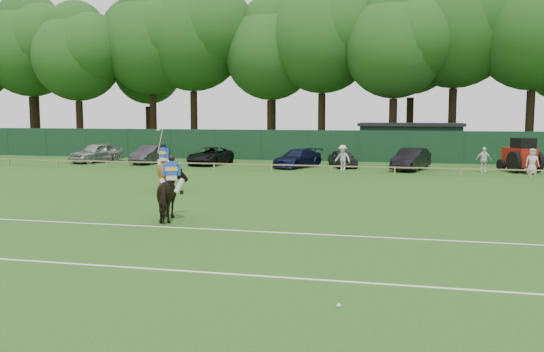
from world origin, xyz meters
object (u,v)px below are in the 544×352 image
(hatch_grey, at_px, (343,159))
(spectator_right, at_px, (532,162))
(sedan_silver, at_px, (97,152))
(spectator_mid, at_px, (484,160))
(horse_dark, at_px, (172,195))
(polo_ball, at_px, (339,306))
(tractor, at_px, (521,156))
(horse_chestnut, at_px, (164,172))
(sedan_grey, at_px, (150,154))
(utility_shed, at_px, (410,141))
(sedan_navy, at_px, (298,158))
(spectator_left, at_px, (343,158))
(estate_black, at_px, (411,159))
(suv_black, at_px, (210,156))

(hatch_grey, height_order, spectator_right, spectator_right)
(sedan_silver, height_order, spectator_mid, spectator_mid)
(horse_dark, relative_size, spectator_mid, 1.32)
(polo_ball, bearing_deg, tractor, 73.50)
(horse_chestnut, relative_size, sedan_silver, 0.41)
(sedan_grey, xyz_separation_m, polo_ball, (17.86, -29.63, -0.65))
(sedan_grey, bearing_deg, utility_shed, 24.34)
(sedan_navy, relative_size, utility_shed, 0.54)
(sedan_navy, relative_size, spectator_left, 2.61)
(spectator_left, bearing_deg, horse_dark, -82.90)
(polo_ball, bearing_deg, sedan_silver, 127.05)
(utility_shed, bearing_deg, horse_chestnut, -118.76)
(sedan_grey, relative_size, utility_shed, 0.50)
(polo_ball, xyz_separation_m, utility_shed, (1.63, 37.81, 1.49))
(sedan_navy, bearing_deg, tractor, 23.84)
(spectator_right, bearing_deg, sedan_silver, 173.32)
(sedan_silver, bearing_deg, estate_black, 17.46)
(horse_dark, distance_m, tractor, 26.24)
(suv_black, height_order, sedan_navy, suv_black)
(horse_dark, height_order, spectator_left, horse_dark)
(horse_dark, bearing_deg, estate_black, -129.83)
(sedan_silver, bearing_deg, sedan_navy, 17.04)
(sedan_grey, relative_size, tractor, 1.33)
(sedan_grey, bearing_deg, estate_black, -0.56)
(sedan_silver, height_order, tractor, tractor)
(sedan_navy, bearing_deg, spectator_mid, 19.57)
(utility_shed, bearing_deg, tractor, -50.91)
(sedan_grey, height_order, hatch_grey, sedan_grey)
(tractor, bearing_deg, horse_chestnut, -167.45)
(sedan_grey, height_order, spectator_right, spectator_right)
(sedan_grey, xyz_separation_m, hatch_grey, (14.75, 0.33, -0.08))
(horse_chestnut, distance_m, sedan_silver, 18.40)
(horse_chestnut, height_order, estate_black, horse_chestnut)
(sedan_silver, height_order, suv_black, sedan_silver)
(spectator_left, relative_size, utility_shed, 0.21)
(estate_black, distance_m, utility_shed, 8.94)
(spectator_mid, bearing_deg, sedan_navy, 173.40)
(hatch_grey, xyz_separation_m, estate_black, (4.76, -1.05, 0.13))
(estate_black, xyz_separation_m, spectator_left, (-4.51, -1.28, 0.12))
(sedan_grey, height_order, utility_shed, utility_shed)
(sedan_silver, height_order, estate_black, sedan_silver)
(suv_black, relative_size, sedan_navy, 1.05)
(sedan_silver, relative_size, polo_ball, 50.56)
(suv_black, height_order, estate_black, estate_black)
(hatch_grey, distance_m, spectator_mid, 9.50)
(estate_black, distance_m, tractor, 7.00)
(spectator_mid, height_order, utility_shed, utility_shed)
(spectator_right, bearing_deg, hatch_grey, 165.65)
(sedan_navy, height_order, spectator_left, spectator_left)
(sedan_grey, bearing_deg, horse_dark, -61.59)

